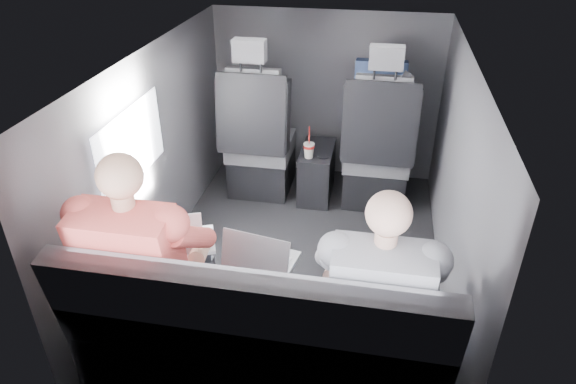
% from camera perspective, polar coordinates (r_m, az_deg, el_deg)
% --- Properties ---
extents(floor, '(2.60, 2.60, 0.00)m').
position_cam_1_polar(floor, '(3.41, 1.12, -7.68)').
color(floor, black).
rests_on(floor, ground).
extents(ceiling, '(2.60, 2.60, 0.00)m').
position_cam_1_polar(ceiling, '(2.79, 1.40, 14.74)').
color(ceiling, '#B2B2AD').
rests_on(ceiling, panel_back).
extents(panel_left, '(0.02, 2.60, 1.35)m').
position_cam_1_polar(panel_left, '(3.29, -14.46, 3.66)').
color(panel_left, '#56565B').
rests_on(panel_left, floor).
extents(panel_right, '(0.02, 2.60, 1.35)m').
position_cam_1_polar(panel_right, '(3.05, 18.19, 0.82)').
color(panel_right, '#56565B').
rests_on(panel_right, floor).
extents(panel_front, '(1.80, 0.02, 1.35)m').
position_cam_1_polar(panel_front, '(4.22, 4.19, 10.57)').
color(panel_front, '#56565B').
rests_on(panel_front, floor).
extents(panel_back, '(1.80, 0.02, 1.35)m').
position_cam_1_polar(panel_back, '(2.01, -5.08, -15.02)').
color(panel_back, '#56565B').
rests_on(panel_back, floor).
extents(side_window, '(0.02, 0.75, 0.42)m').
position_cam_1_polar(side_window, '(2.94, -16.93, 4.93)').
color(side_window, white).
rests_on(side_window, panel_left).
extents(seatbelt, '(0.35, 0.11, 0.59)m').
position_cam_1_polar(seatbelt, '(3.56, 10.30, 8.49)').
color(seatbelt, black).
rests_on(seatbelt, front_seat_right).
extents(front_seat_left, '(0.52, 0.58, 1.26)m').
position_cam_1_polar(front_seat_left, '(3.98, -3.23, 5.05)').
color(front_seat_left, black).
rests_on(front_seat_left, floor).
extents(front_seat_right, '(0.52, 0.58, 1.26)m').
position_cam_1_polar(front_seat_right, '(3.88, 9.84, 3.94)').
color(front_seat_right, black).
rests_on(front_seat_right, floor).
extents(center_console, '(0.24, 0.48, 0.41)m').
position_cam_1_polar(center_console, '(4.03, 3.23, 2.21)').
color(center_console, black).
rests_on(center_console, floor).
extents(rear_bench, '(1.60, 0.57, 0.92)m').
position_cam_1_polar(rear_bench, '(2.43, -3.16, -17.18)').
color(rear_bench, '#5A5A5E').
rests_on(rear_bench, floor).
extents(soda_cup, '(0.08, 0.08, 0.25)m').
position_cam_1_polar(soda_cup, '(3.78, 2.34, 4.71)').
color(soda_cup, white).
rests_on(soda_cup, center_console).
extents(laptop_white, '(0.38, 0.40, 0.24)m').
position_cam_1_polar(laptop_white, '(2.56, -12.20, -5.37)').
color(laptop_white, white).
rests_on(laptop_white, passenger_rear_left).
extents(laptop_silver, '(0.35, 0.34, 0.23)m').
position_cam_1_polar(laptop_silver, '(2.40, -3.18, -7.40)').
color(laptop_silver, '#ACABB0').
rests_on(laptop_silver, rear_bench).
extents(laptop_black, '(0.40, 0.43, 0.24)m').
position_cam_1_polar(laptop_black, '(2.34, 10.92, -9.25)').
color(laptop_black, black).
rests_on(laptop_black, passenger_rear_right).
extents(passenger_rear_left, '(0.52, 0.64, 1.25)m').
position_cam_1_polar(passenger_rear_left, '(2.42, -15.17, -7.99)').
color(passenger_rear_left, '#36373B').
rests_on(passenger_rear_left, rear_bench).
extents(passenger_rear_right, '(0.48, 0.61, 1.19)m').
position_cam_1_polar(passenger_rear_right, '(2.24, 9.93, -11.57)').
color(passenger_rear_right, navy).
rests_on(passenger_rear_right, rear_bench).
extents(passenger_front_right, '(0.38, 0.38, 0.73)m').
position_cam_1_polar(passenger_front_right, '(3.98, 10.02, 10.01)').
color(passenger_front_right, navy).
rests_on(passenger_front_right, front_seat_right).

